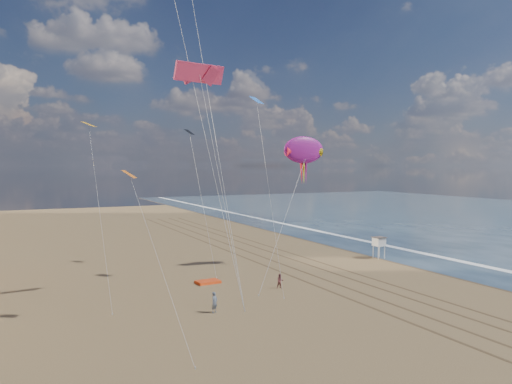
% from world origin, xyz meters
% --- Properties ---
extents(ground, '(260.00, 260.00, 0.00)m').
position_xyz_m(ground, '(0.00, 0.00, 0.00)').
color(ground, brown).
rests_on(ground, ground).
extents(wet_sand, '(260.00, 260.00, 0.00)m').
position_xyz_m(wet_sand, '(19.00, 40.00, 0.00)').
color(wet_sand, '#42301E').
rests_on(wet_sand, ground).
extents(foam, '(260.00, 260.00, 0.00)m').
position_xyz_m(foam, '(23.20, 40.00, 0.00)').
color(foam, white).
rests_on(foam, ground).
extents(tracks, '(7.68, 120.00, 0.01)m').
position_xyz_m(tracks, '(2.55, 30.00, 0.01)').
color(tracks, brown).
rests_on(tracks, ground).
extents(lifeguard_stand, '(1.60, 1.60, 2.89)m').
position_xyz_m(lifeguard_stand, '(15.01, 27.41, 2.23)').
color(lifeguard_stand, white).
rests_on(lifeguard_stand, ground).
extents(grounded_kite, '(2.60, 1.79, 0.28)m').
position_xyz_m(grounded_kite, '(-10.93, 24.05, 0.14)').
color(grounded_kite, '#FF4715').
rests_on(grounded_kite, ground).
extents(show_kite, '(8.20, 5.73, 20.33)m').
position_xyz_m(show_kite, '(2.92, 27.25, 14.42)').
color(show_kite, '#951781').
rests_on(show_kite, ground).
extents(kite_flyer_a, '(0.78, 0.70, 1.78)m').
position_xyz_m(kite_flyer_a, '(-14.19, 13.74, 0.89)').
color(kite_flyer_a, slate).
rests_on(kite_flyer_a, ground).
extents(kite_flyer_b, '(0.80, 0.66, 1.50)m').
position_xyz_m(kite_flyer_b, '(-5.10, 18.65, 0.75)').
color(kite_flyer_b, brown).
rests_on(kite_flyer_b, ground).
extents(small_kites, '(19.05, 21.39, 8.44)m').
position_xyz_m(small_kites, '(-14.12, 24.07, 16.59)').
color(small_kites, blue).
rests_on(small_kites, ground).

